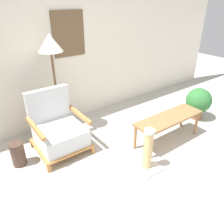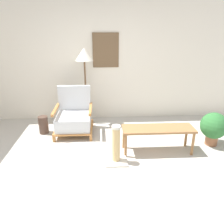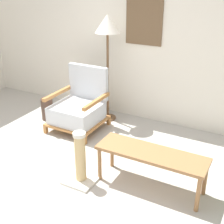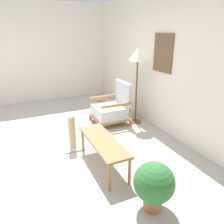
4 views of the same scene
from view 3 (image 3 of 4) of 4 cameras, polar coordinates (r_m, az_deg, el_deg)
ground_plane at (r=3.48m, az=-14.52°, el=-15.38°), size 14.00×14.00×0.00m
wall_back at (r=4.82m, az=4.02°, el=14.36°), size 8.00×0.09×2.70m
armchair at (r=4.67m, az=-6.07°, el=0.76°), size 0.73×0.73×0.90m
floor_lamp at (r=4.64m, az=-0.83°, el=14.61°), size 0.36×0.36×1.63m
coffee_table at (r=3.37m, az=7.22°, el=-8.07°), size 1.19×0.37×0.44m
vase at (r=5.08m, az=-11.76°, el=0.54°), size 0.19×0.19×0.35m
scratching_post at (r=3.52m, az=-5.77°, el=-9.25°), size 0.34×0.34×0.62m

